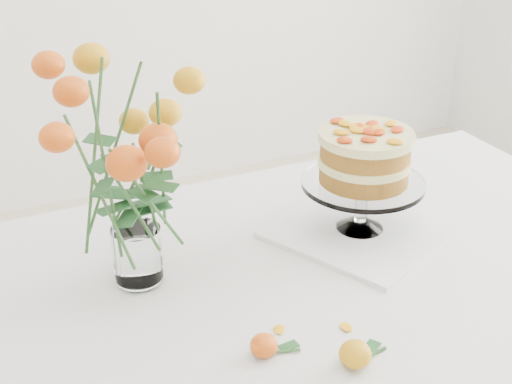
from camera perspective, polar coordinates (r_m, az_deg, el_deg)
table at (r=1.33m, az=4.54°, el=-10.03°), size 1.43×0.93×0.76m
napkin at (r=1.43m, az=8.27°, el=-2.99°), size 0.40×0.40×0.01m
cake_stand at (r=1.37m, az=8.67°, el=2.39°), size 0.24×0.24×0.21m
rose_vase at (r=1.17m, az=-10.18°, el=3.30°), size 0.31×0.31×0.43m
loose_rose_near at (r=1.09m, az=7.94°, el=-12.74°), size 0.09×0.05×0.04m
loose_rose_far at (r=1.10m, az=0.65°, el=-12.19°), size 0.08×0.04×0.04m
stray_petal_a at (r=1.16m, az=1.87°, el=-10.94°), size 0.03×0.02×0.00m
stray_petal_b at (r=1.17m, az=7.21°, el=-10.68°), size 0.03×0.02×0.00m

